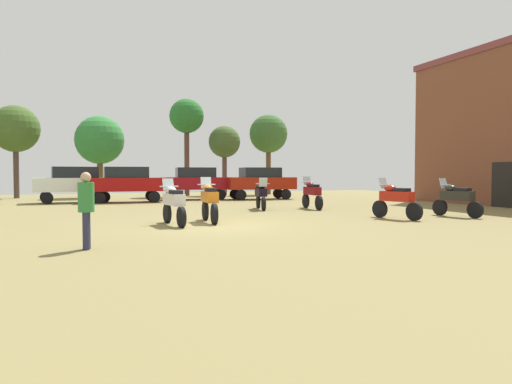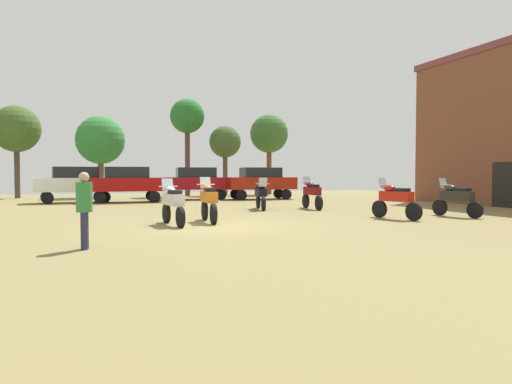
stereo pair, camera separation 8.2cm
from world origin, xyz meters
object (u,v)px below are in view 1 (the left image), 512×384
(motorcycle_2, at_px, (174,202))
(car_1, at_px, (196,181))
(car_2, at_px, (75,182))
(motorcycle_4, at_px, (456,198))
(motorcycle_7, at_px, (396,199))
(car_4, at_px, (260,181))
(car_5, at_px, (126,182))
(tree_5, at_px, (224,143))
(motorcycle_3, at_px, (209,200))
(motorcycle_1, at_px, (261,194))
(tree_3, at_px, (187,118))
(person_1, at_px, (86,205))
(motorcycle_6, at_px, (312,193))
(tree_6, at_px, (268,135))
(tree_8, at_px, (15,129))
(tree_2, at_px, (100,140))

(motorcycle_2, height_order, car_1, car_1)
(car_1, relative_size, car_2, 1.00)
(motorcycle_4, xyz_separation_m, motorcycle_7, (-2.69, 0.05, 0.01))
(car_4, bearing_deg, motorcycle_4, -166.65)
(car_1, bearing_deg, car_5, 114.59)
(motorcycle_4, relative_size, tree_5, 0.41)
(motorcycle_3, bearing_deg, motorcycle_1, 54.94)
(motorcycle_7, distance_m, tree_3, 20.73)
(car_4, xyz_separation_m, person_1, (-10.54, -17.18, -0.20))
(tree_3, bearing_deg, motorcycle_2, -103.26)
(person_1, bearing_deg, tree_5, -14.48)
(motorcycle_1, distance_m, motorcycle_2, 7.06)
(motorcycle_6, xyz_separation_m, tree_5, (0.16, 14.61, 3.20))
(car_1, bearing_deg, tree_6, -48.40)
(tree_6, bearing_deg, person_1, -120.12)
(car_2, distance_m, tree_6, 15.67)
(person_1, xyz_separation_m, tree_8, (-4.07, 23.82, 3.54))
(person_1, relative_size, tree_2, 0.30)
(car_1, height_order, car_5, same)
(motorcycle_3, distance_m, tree_5, 19.93)
(car_4, relative_size, tree_5, 0.84)
(tree_3, bearing_deg, motorcycle_3, -99.79)
(motorcycle_7, distance_m, tree_6, 20.77)
(person_1, distance_m, tree_6, 27.39)
(motorcycle_1, distance_m, car_2, 11.47)
(motorcycle_4, relative_size, car_1, 0.47)
(motorcycle_1, xyz_separation_m, motorcycle_3, (-3.60, -4.58, 0.03))
(motorcycle_1, height_order, motorcycle_7, motorcycle_7)
(car_4, bearing_deg, motorcycle_7, -177.60)
(motorcycle_4, height_order, tree_5, tree_5)
(tree_2, height_order, tree_8, tree_8)
(car_2, bearing_deg, tree_8, 24.56)
(person_1, bearing_deg, tree_2, 5.95)
(motorcycle_3, height_order, tree_3, tree_3)
(tree_3, xyz_separation_m, tree_6, (6.49, 0.29, -0.99))
(person_1, xyz_separation_m, tree_5, (10.01, 23.32, 2.97))
(motorcycle_4, bearing_deg, motorcycle_7, 168.12)
(car_5, distance_m, tree_8, 10.05)
(tree_6, xyz_separation_m, tree_8, (-17.69, 0.35, -0.14))
(car_2, bearing_deg, motorcycle_1, -141.38)
(car_1, bearing_deg, tree_2, 54.63)
(car_2, distance_m, tree_5, 12.28)
(motorcycle_6, height_order, tree_3, tree_3)
(motorcycle_3, xyz_separation_m, motorcycle_7, (6.52, -1.28, -0.02))
(person_1, bearing_deg, motorcycle_7, -63.59)
(motorcycle_1, bearing_deg, tree_6, -101.22)
(motorcycle_3, xyz_separation_m, car_4, (6.61, 12.58, 0.43))
(motorcycle_2, height_order, car_5, car_5)
(tree_5, relative_size, tree_8, 0.85)
(motorcycle_3, distance_m, car_1, 14.00)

